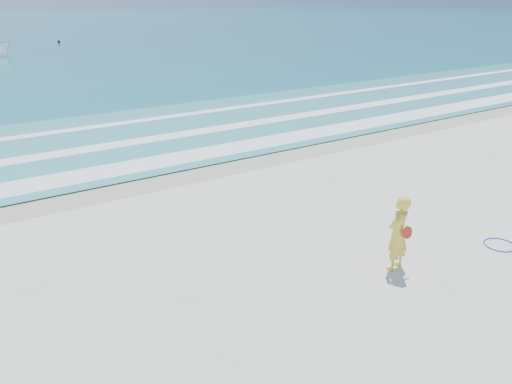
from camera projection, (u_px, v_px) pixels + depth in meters
ground at (369, 306)px, 9.51m from camera, size 400.00×400.00×0.00m
wet_sand at (172, 174)px, 16.50m from camera, size 400.00×2.40×0.00m
shallow at (121, 139)px, 20.36m from camera, size 400.00×10.00×0.01m
foam_near at (156, 162)px, 17.49m from camera, size 400.00×1.40×0.01m
foam_mid at (128, 143)px, 19.74m from camera, size 400.00×0.90×0.01m
foam_far at (102, 126)px, 22.30m from camera, size 400.00×0.60×0.01m
hoop at (500, 245)px, 11.79m from camera, size 0.95×0.95×0.03m
buoy at (59, 42)px, 60.25m from camera, size 0.34×0.34×0.34m
woman at (398, 233)px, 10.50m from camera, size 0.68×0.52×1.68m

